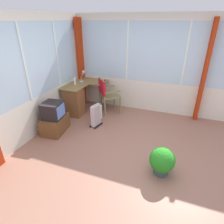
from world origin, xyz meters
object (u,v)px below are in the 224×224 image
Objects in this scene: desk_lamp at (84,74)px; potted_plant at (162,161)px; desk at (75,100)px; tv_on_stand at (54,119)px; spray_bottle at (75,81)px; wooden_armchair at (105,91)px; space_heater at (96,115)px; tv_remote at (103,80)px.

potted_plant is at bearing -129.22° from desk_lamp.
tv_on_stand is (-0.97, -0.02, -0.10)m from desk.
desk_lamp is 0.38m from spray_bottle.
tv_on_stand is (-1.34, 0.72, -0.30)m from wooden_armchair.
spray_bottle is at bearing 57.02° from space_heater.
desk_lamp is 0.33× the size of wooden_armchair.
wooden_armchair is at bearing -28.12° from tv_on_stand.
desk_lamp is at bearing 0.13° from tv_on_stand.
tv_remote is at bearing 30.69° from wooden_armchair.
tv_on_stand is at bearing 143.70° from tv_remote.
spray_bottle reaches higher than desk.
wooden_armchair is at bearing 43.68° from potted_plant.
space_heater is (0.60, -0.78, -0.05)m from tv_on_stand.
desk_lamp is at bearing -14.04° from spray_bottle.
tv_remote reaches higher than space_heater.
desk_lamp is (0.55, -0.02, 0.56)m from desk.
tv_on_stand reaches higher than potted_plant.
space_heater is (-0.57, -0.87, -0.60)m from spray_bottle.
potted_plant is (-1.83, -1.75, -0.36)m from wooden_armchair.
desk_lamp is at bearing 50.78° from potted_plant.
wooden_armchair is (-0.18, -0.72, -0.36)m from desk_lamp.
spray_bottle is 3.11m from potted_plant.
space_heater is at bearing -139.80° from desk_lamp.
space_heater is (-0.74, -0.06, -0.34)m from wooden_armchair.
spray_bottle is at bearing 165.96° from desk_lamp.
space_heater is at bearing -175.16° from wooden_armchair.
wooden_armchair is 1.32× the size of tv_on_stand.
tv_on_stand is at bearing -178.65° from desk.
tv_remote is at bearing 14.55° from space_heater.
tv_remote is 1.85m from tv_on_stand.
tv_on_stand is 1.34× the size of space_heater.
tv_remote is at bearing -45.59° from spray_bottle.
desk is 2.89m from potted_plant.
desk_lamp is 1.66m from tv_on_stand.
tv_on_stand is at bearing 78.71° from potted_plant.
spray_bottle is at bearing 4.59° from tv_on_stand.
desk_lamp is at bearing 40.20° from space_heater.
spray_bottle is at bearing 102.35° from wooden_armchair.
potted_plant is at bearing -136.32° from wooden_armchair.
desk_lamp reaches higher than space_heater.
desk is 0.98m from tv_remote.
spray_bottle reaches higher than tv_on_stand.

